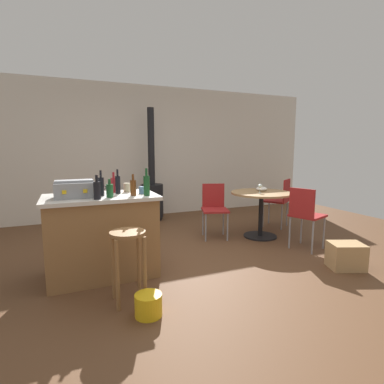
{
  "coord_description": "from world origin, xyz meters",
  "views": [
    {
      "loc": [
        -1.45,
        -3.28,
        1.41
      ],
      "look_at": [
        0.15,
        0.54,
        0.81
      ],
      "focal_mm": 28.05,
      "sensor_mm": 36.0,
      "label": 1
    }
  ],
  "objects": [
    {
      "name": "bottle_2",
      "position": [
        -0.95,
        0.26,
        1.0
      ],
      "size": [
        0.07,
        0.07,
        0.24
      ],
      "color": "maroon",
      "rests_on": "kitchen_island"
    },
    {
      "name": "bottle_6",
      "position": [
        -0.92,
        0.15,
        1.02
      ],
      "size": [
        0.06,
        0.06,
        0.28
      ],
      "color": "black",
      "rests_on": "kitchen_island"
    },
    {
      "name": "folding_chair_far",
      "position": [
        2.06,
        1.02,
        0.52
      ],
      "size": [
        0.56,
        0.56,
        0.88
      ],
      "color": "maroon",
      "rests_on": "ground_plane"
    },
    {
      "name": "cardboard_box",
      "position": [
        1.55,
        -0.84,
        0.15
      ],
      "size": [
        0.46,
        0.41,
        0.31
      ],
      "primitive_type": "cube",
      "rotation": [
        0.0,
        0.0,
        -0.38
      ],
      "color": "tan",
      "rests_on": "ground_plane"
    },
    {
      "name": "plastic_bucket",
      "position": [
        -0.87,
        -0.94,
        0.1
      ],
      "size": [
        0.23,
        0.23,
        0.19
      ],
      "primitive_type": "cylinder",
      "color": "yellow",
      "rests_on": "ground_plane"
    },
    {
      "name": "wine_glass",
      "position": [
        1.3,
        0.55,
        0.84
      ],
      "size": [
        0.07,
        0.07,
        0.14
      ],
      "color": "silver",
      "rests_on": "dining_table"
    },
    {
      "name": "toolbox",
      "position": [
        -1.39,
        0.04,
        1.0
      ],
      "size": [
        0.39,
        0.28,
        0.18
      ],
      "color": "gray",
      "rests_on": "kitchen_island"
    },
    {
      "name": "serving_bowl",
      "position": [
        1.47,
        0.75,
        0.77
      ],
      "size": [
        0.18,
        0.18,
        0.07
      ],
      "primitive_type": "ellipsoid",
      "color": "white",
      "rests_on": "dining_table"
    },
    {
      "name": "back_wall",
      "position": [
        0.0,
        2.96,
        1.35
      ],
      "size": [
        8.0,
        0.1,
        2.7
      ],
      "primitive_type": "cube",
      "color": "beige",
      "rests_on": "ground_plane"
    },
    {
      "name": "wooden_stool",
      "position": [
        -0.97,
        -0.64,
        0.49
      ],
      "size": [
        0.32,
        0.32,
        0.67
      ],
      "color": "olive",
      "rests_on": "ground_plane"
    },
    {
      "name": "bottle_0",
      "position": [
        -1.12,
        0.04,
        1.02
      ],
      "size": [
        0.06,
        0.06,
        0.28
      ],
      "color": "black",
      "rests_on": "kitchen_island"
    },
    {
      "name": "folding_chair_left",
      "position": [
        0.7,
        0.93,
        0.5
      ],
      "size": [
        0.5,
        0.5,
        0.85
      ],
      "color": "maroon",
      "rests_on": "ground_plane"
    },
    {
      "name": "bottle_3",
      "position": [
        -0.66,
        -0.12,
        1.02
      ],
      "size": [
        0.07,
        0.07,
        0.3
      ],
      "color": "#194C23",
      "rests_on": "kitchen_island"
    },
    {
      "name": "cup_1",
      "position": [
        -1.11,
        0.3,
        0.96
      ],
      "size": [
        0.12,
        0.09,
        0.11
      ],
      "color": "#383838",
      "rests_on": "kitchen_island"
    },
    {
      "name": "wood_stove",
      "position": [
        0.09,
        2.45,
        0.53
      ],
      "size": [
        0.44,
        0.45,
        2.19
      ],
      "color": "black",
      "rests_on": "ground_plane"
    },
    {
      "name": "folding_chair_near",
      "position": [
        1.59,
        -0.12,
        0.53
      ],
      "size": [
        0.51,
        0.51,
        0.88
      ],
      "color": "maroon",
      "rests_on": "ground_plane"
    },
    {
      "name": "cup_2",
      "position": [
        -0.67,
        0.04,
        0.95
      ],
      "size": [
        0.11,
        0.07,
        0.08
      ],
      "color": "#4C7099",
      "rests_on": "kitchen_island"
    },
    {
      "name": "ground_plane",
      "position": [
        0.0,
        0.0,
        0.0
      ],
      "size": [
        8.8,
        8.8,
        0.0
      ],
      "primitive_type": "plane",
      "color": "brown"
    },
    {
      "name": "bottle_5",
      "position": [
        -0.79,
        -0.07,
        1.0
      ],
      "size": [
        0.06,
        0.06,
        0.24
      ],
      "color": "#603314",
      "rests_on": "kitchen_island"
    },
    {
      "name": "bottle_1",
      "position": [
        -1.18,
        -0.17,
        1.0
      ],
      "size": [
        0.07,
        0.07,
        0.25
      ],
      "color": "black",
      "rests_on": "kitchen_island"
    },
    {
      "name": "kitchen_island",
      "position": [
        -1.12,
        0.09,
        0.46
      ],
      "size": [
        1.2,
        0.72,
        0.91
      ],
      "color": "olive",
      "rests_on": "ground_plane"
    },
    {
      "name": "dining_table",
      "position": [
        1.39,
        0.64,
        0.56
      ],
      "size": [
        0.96,
        0.96,
        0.73
      ],
      "color": "black",
      "rests_on": "ground_plane"
    },
    {
      "name": "bottle_4",
      "position": [
        -1.05,
        -0.1,
        0.98
      ],
      "size": [
        0.07,
        0.07,
        0.19
      ],
      "color": "#194C23",
      "rests_on": "kitchen_island"
    },
    {
      "name": "cup_0",
      "position": [
        -0.8,
        0.24,
        0.96
      ],
      "size": [
        0.12,
        0.08,
        0.1
      ],
      "color": "tan",
      "rests_on": "kitchen_island"
    }
  ]
}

